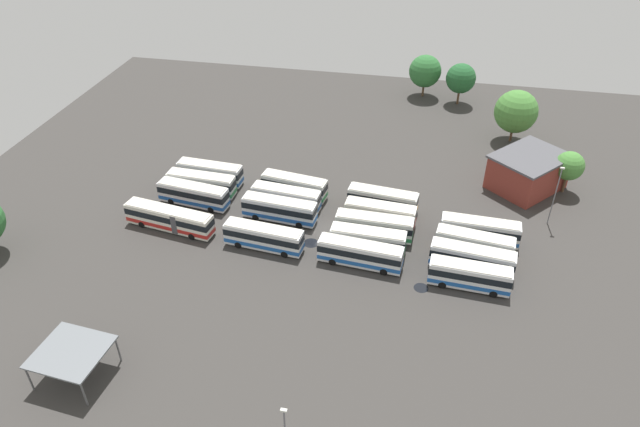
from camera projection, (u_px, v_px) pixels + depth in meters
The scene contains 30 objects.
ground_plane at pixel (325, 228), 83.53m from camera, with size 119.52×119.52×0.00m, color #383533.
bus_row0_slot1 at pixel (480, 230), 79.97m from camera, with size 10.84×2.92×3.49m.
bus_row0_slot2 at pixel (474, 244), 77.39m from camera, with size 10.56×3.79×3.49m.
bus_row0_slot3 at pixel (472, 258), 74.94m from camera, with size 11.04×3.69×3.49m.
bus_row0_slot4 at pixel (470, 276), 72.19m from camera, with size 10.29×3.12×3.49m.
bus_row1_slot0 at pixel (383, 200), 86.17m from camera, with size 10.62×3.62×3.49m.
bus_row1_slot1 at pixel (380, 214), 83.20m from camera, with size 10.35×3.21×3.49m.
bus_row1_slot2 at pixel (374, 226), 80.78m from camera, with size 10.91×2.72×3.49m.
bus_row1_slot3 at pixel (368, 240), 78.16m from camera, with size 10.30×2.75×3.49m.
bus_row1_slot4 at pixel (360, 254), 75.76m from camera, with size 11.36×3.47×3.49m.
bus_row2_slot0 at pixel (294, 186), 89.37m from camera, with size 10.51×4.00×3.49m.
bus_row2_slot1 at pixel (286, 198), 86.65m from camera, with size 10.60×3.49×3.49m.
bus_row2_slot2 at pixel (279, 209), 84.16m from camera, with size 11.12×3.44×3.49m.
bus_row2_slot4 at pixel (264, 237), 78.71m from camera, with size 11.20×3.60×3.49m.
bus_row3_slot0 at pixel (210, 173), 92.65m from camera, with size 10.68×3.11×3.49m.
bus_row3_slot1 at pixel (201, 183), 89.99m from camera, with size 10.85×2.95×3.49m.
bus_row3_slot2 at pixel (193, 194), 87.43m from camera, with size 11.23×3.84×3.49m.
bus_row3_slot4 at pixel (170, 219), 82.25m from camera, with size 13.59×4.50×3.49m.
depot_building at pixel (528, 171), 90.87m from camera, with size 13.95×14.17×5.79m.
maintenance_shelter at pixel (71, 352), 59.84m from camera, with size 7.73×7.30×3.69m.
lamp_post_near_entrance at pixel (555, 194), 81.51m from camera, with size 0.56×0.28×9.44m.
tree_south_edge at pixel (516, 112), 102.09m from camera, with size 7.59×7.59×9.64m.
tree_west_edge at pixel (425, 71), 118.87m from camera, with size 6.60×6.60×8.76m.
tree_northeast at pixel (569, 166), 88.79m from camera, with size 4.50×4.50×6.96m.
tree_northwest at pixel (461, 78), 115.65m from camera, with size 5.95×5.95×8.44m.
puddle_front_lane at pixel (202, 217), 85.82m from camera, with size 2.48×2.48×0.01m, color black.
puddle_back_corner at pixel (177, 211), 86.94m from camera, with size 3.06×3.06×0.01m, color black.
puddle_between_rows at pixel (421, 288), 73.04m from camera, with size 1.89×1.89×0.01m, color black.
puddle_near_shelter at pixel (311, 243), 80.59m from camera, with size 2.17×2.17×0.01m, color black.
puddle_centre_drain at pixel (370, 202), 89.14m from camera, with size 3.78×3.78×0.01m, color black.
Camera 1 is at (-12.72, 65.99, 49.65)m, focal length 32.42 mm.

